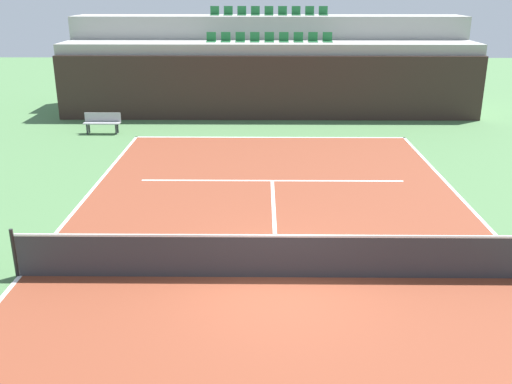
{
  "coord_description": "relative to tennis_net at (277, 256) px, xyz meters",
  "views": [
    {
      "loc": [
        -0.33,
        -10.83,
        5.78
      ],
      "look_at": [
        -0.47,
        2.0,
        1.2
      ],
      "focal_mm": 40.39,
      "sensor_mm": 36.0,
      "label": 1
    }
  ],
  "objects": [
    {
      "name": "sideline_left",
      "position": [
        -5.45,
        0.0,
        -0.5
      ],
      "size": [
        0.1,
        24.0,
        0.0
      ],
      "primitive_type": "cube",
      "color": "white",
      "rests_on": "court_surface"
    },
    {
      "name": "seating_row_upper",
      "position": [
        -0.0,
        19.18,
        4.06
      ],
      "size": [
        5.86,
        0.44,
        0.44
      ],
      "color": "#1E6633",
      "rests_on": "stands_tier_upper"
    },
    {
      "name": "tennis_net",
      "position": [
        0.0,
        0.0,
        0.0
      ],
      "size": [
        11.08,
        0.08,
        1.07
      ],
      "color": "black",
      "rests_on": "court_surface"
    },
    {
      "name": "player_bench",
      "position": [
        -6.98,
        12.63,
        -0.0
      ],
      "size": [
        1.5,
        0.4,
        0.85
      ],
      "color": "#99999E",
      "rests_on": "ground_plane"
    },
    {
      "name": "back_wall",
      "position": [
        0.0,
        15.33,
        0.94
      ],
      "size": [
        19.34,
        0.3,
        2.89
      ],
      "primitive_type": "cube",
      "color": "#33231E",
      "rests_on": "ground_plane"
    },
    {
      "name": "ground_plane",
      "position": [
        0.0,
        0.0,
        -0.51
      ],
      "size": [
        80.0,
        80.0,
        0.0
      ],
      "primitive_type": "plane",
      "color": "#477042"
    },
    {
      "name": "stands_tier_upper",
      "position": [
        0.0,
        19.08,
        1.71
      ],
      "size": [
        19.34,
        2.4,
        4.44
      ],
      "primitive_type": "cube",
      "color": "#9E9E99",
      "rests_on": "ground_plane"
    },
    {
      "name": "centre_service_line",
      "position": [
        0.0,
        3.2,
        -0.5
      ],
      "size": [
        0.1,
        6.4,
        0.0
      ],
      "primitive_type": "cube",
      "color": "white",
      "rests_on": "court_surface"
    },
    {
      "name": "stands_tier_lower",
      "position": [
        0.0,
        16.68,
        1.17
      ],
      "size": [
        19.34,
        2.4,
        3.36
      ],
      "primitive_type": "cube",
      "color": "#9E9E99",
      "rests_on": "ground_plane"
    },
    {
      "name": "baseline_far",
      "position": [
        0.0,
        11.95,
        -0.5
      ],
      "size": [
        11.0,
        0.1,
        0.0
      ],
      "primitive_type": "cube",
      "color": "white",
      "rests_on": "court_surface"
    },
    {
      "name": "seating_row_lower",
      "position": [
        -0.0,
        16.78,
        2.98
      ],
      "size": [
        5.86,
        0.44,
        0.44
      ],
      "color": "#1E6633",
      "rests_on": "stands_tier_lower"
    },
    {
      "name": "service_line_far",
      "position": [
        0.0,
        6.4,
        -0.5
      ],
      "size": [
        8.26,
        0.1,
        0.0
      ],
      "primitive_type": "cube",
      "color": "white",
      "rests_on": "court_surface"
    },
    {
      "name": "court_surface",
      "position": [
        0.0,
        0.0,
        -0.5
      ],
      "size": [
        11.0,
        24.0,
        0.01
      ],
      "primitive_type": "cube",
      "color": "brown",
      "rests_on": "ground_plane"
    }
  ]
}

